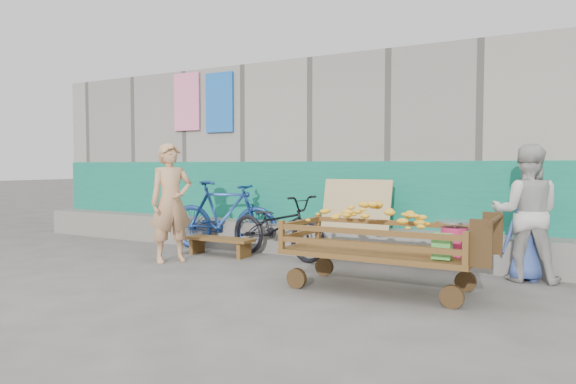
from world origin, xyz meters
The scene contains 9 objects.
ground centered at (0.00, 0.00, 0.00)m, with size 80.00×80.00×0.00m, color #4F4D48.
building_wall centered at (0.00, 4.05, 1.47)m, with size 12.00×3.50×3.00m.
banana_cart centered at (1.11, 0.73, 0.62)m, with size 2.16×0.99×0.92m.
bench centered at (-1.62, 1.63, 0.20)m, with size 1.07×0.32×0.27m.
vendor_man centered at (-1.92, 0.91, 0.82)m, with size 0.60×0.39×1.64m, color tan.
woman centered at (2.48, 1.97, 0.79)m, with size 0.77×0.60×1.58m, color beige.
child centered at (2.48, 1.94, 0.50)m, with size 0.48×0.32×0.99m, color #3B55A3.
bicycle_dark centered at (-0.77, 1.86, 0.46)m, with size 0.61×1.75×0.92m, color black.
bicycle_blue centered at (-1.86, 2.05, 0.55)m, with size 0.51×1.82×1.09m, color navy.
Camera 1 is at (2.89, -4.53, 1.34)m, focal length 32.00 mm.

